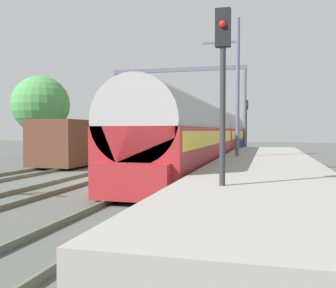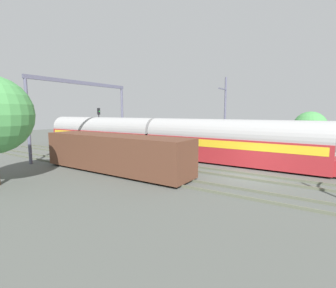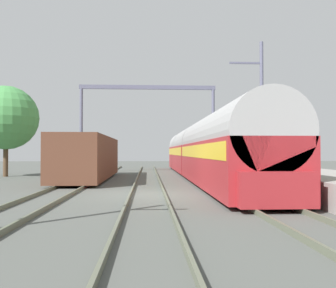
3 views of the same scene
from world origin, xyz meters
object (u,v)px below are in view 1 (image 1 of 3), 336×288
object	(u,v)px
person_crossing	(240,146)
railway_signal_far	(246,120)
passenger_train	(210,134)
freight_car	(97,141)
catenary_gantry	(178,93)
railway_signal_near	(223,87)

from	to	relation	value
person_crossing	railway_signal_far	bearing A→B (deg)	-93.46
passenger_train	freight_car	size ratio (longest dim) A/B	2.53
freight_car	catenary_gantry	bearing A→B (deg)	65.15
passenger_train	railway_signal_far	xyz separation A→B (m)	(1.92, 10.84, 1.33)
freight_car	catenary_gantry	size ratio (longest dim) A/B	1.06
passenger_train	person_crossing	distance (m)	4.17
railway_signal_far	catenary_gantry	distance (m)	7.59
catenary_gantry	passenger_train	bearing A→B (deg)	-59.20
railway_signal_near	railway_signal_far	distance (m)	28.62
passenger_train	freight_car	world-z (taller)	passenger_train
person_crossing	railway_signal_near	xyz separation A→B (m)	(1.02, -21.38, 2.23)
passenger_train	railway_signal_near	xyz separation A→B (m)	(2.87, -17.76, 1.29)
freight_car	railway_signal_near	size ratio (longest dim) A/B	2.55
passenger_train	person_crossing	world-z (taller)	passenger_train
freight_car	railway_signal_far	xyz separation A→B (m)	(9.78, 12.74, 1.83)
catenary_gantry	railway_signal_far	bearing A→B (deg)	36.00
freight_car	catenary_gantry	distance (m)	10.23
person_crossing	catenary_gantry	size ratio (longest dim) A/B	0.14
freight_car	person_crossing	bearing A→B (deg)	29.58
person_crossing	railway_signal_far	distance (m)	7.57
freight_car	passenger_train	bearing A→B (deg)	13.54
railway_signal_far	person_crossing	bearing A→B (deg)	-90.56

